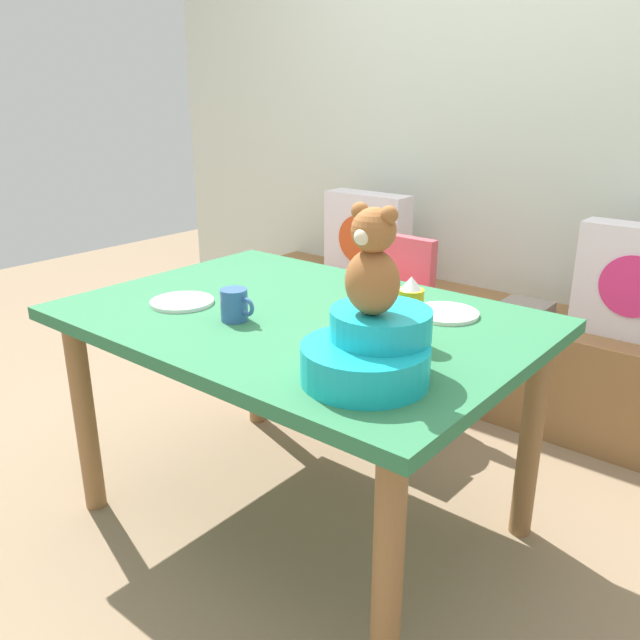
{
  "coord_description": "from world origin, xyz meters",
  "views": [
    {
      "loc": [
        1.22,
        -1.39,
        1.38
      ],
      "look_at": [
        0.0,
        0.1,
        0.69
      ],
      "focal_mm": 36.26,
      "sensor_mm": 36.0,
      "label": 1
    }
  ],
  "objects_px": {
    "teddy_bear": "(373,264)",
    "ketchup_bottle": "(409,313)",
    "dining_table": "(299,342)",
    "highchair": "(385,303)",
    "pillow_floral_left": "(367,237)",
    "dinner_plate_near": "(182,302)",
    "coffee_mug": "(235,305)",
    "dinner_plate_far": "(445,313)",
    "pillow_floral_right": "(637,283)",
    "book_stack": "(528,307)",
    "infant_seat_teal": "(370,350)"
  },
  "relations": [
    {
      "from": "pillow_floral_right",
      "to": "highchair",
      "type": "bearing_deg",
      "value": -154.57
    },
    {
      "from": "book_stack",
      "to": "dining_table",
      "type": "distance_m",
      "value": 1.28
    },
    {
      "from": "pillow_floral_left",
      "to": "ketchup_bottle",
      "type": "bearing_deg",
      "value": -50.74
    },
    {
      "from": "pillow_floral_left",
      "to": "coffee_mug",
      "type": "bearing_deg",
      "value": -69.75
    },
    {
      "from": "pillow_floral_right",
      "to": "highchair",
      "type": "distance_m",
      "value": 0.98
    },
    {
      "from": "highchair",
      "to": "infant_seat_teal",
      "type": "bearing_deg",
      "value": -58.19
    },
    {
      "from": "highchair",
      "to": "teddy_bear",
      "type": "xyz_separation_m",
      "value": [
        0.65,
        -1.06,
        0.5
      ]
    },
    {
      "from": "highchair",
      "to": "dinner_plate_near",
      "type": "distance_m",
      "value": 1.01
    },
    {
      "from": "ketchup_bottle",
      "to": "dining_table",
      "type": "bearing_deg",
      "value": 179.44
    },
    {
      "from": "coffee_mug",
      "to": "dinner_plate_near",
      "type": "relative_size",
      "value": 0.6
    },
    {
      "from": "dinner_plate_near",
      "to": "dinner_plate_far",
      "type": "distance_m",
      "value": 0.82
    },
    {
      "from": "pillow_floral_right",
      "to": "pillow_floral_left",
      "type": "bearing_deg",
      "value": 180.0
    },
    {
      "from": "ketchup_bottle",
      "to": "coffee_mug",
      "type": "xyz_separation_m",
      "value": [
        -0.49,
        -0.16,
        -0.04
      ]
    },
    {
      "from": "ketchup_bottle",
      "to": "book_stack",
      "type": "bearing_deg",
      "value": 97.04
    },
    {
      "from": "dining_table",
      "to": "highchair",
      "type": "distance_m",
      "value": 0.84
    },
    {
      "from": "dinner_plate_near",
      "to": "dinner_plate_far",
      "type": "bearing_deg",
      "value": 31.58
    },
    {
      "from": "pillow_floral_right",
      "to": "coffee_mug",
      "type": "xyz_separation_m",
      "value": [
        -0.76,
        -1.39,
        0.11
      ]
    },
    {
      "from": "pillow_floral_left",
      "to": "dining_table",
      "type": "height_order",
      "value": "pillow_floral_left"
    },
    {
      "from": "teddy_bear",
      "to": "highchair",
      "type": "bearing_deg",
      "value": 121.8
    },
    {
      "from": "highchair",
      "to": "dinner_plate_near",
      "type": "bearing_deg",
      "value": -97.53
    },
    {
      "from": "infant_seat_teal",
      "to": "teddy_bear",
      "type": "height_order",
      "value": "teddy_bear"
    },
    {
      "from": "highchair",
      "to": "book_stack",
      "type": "bearing_deg",
      "value": 43.98
    },
    {
      "from": "pillow_floral_right",
      "to": "infant_seat_teal",
      "type": "height_order",
      "value": "same"
    },
    {
      "from": "highchair",
      "to": "infant_seat_teal",
      "type": "relative_size",
      "value": 2.39
    },
    {
      "from": "infant_seat_teal",
      "to": "ketchup_bottle",
      "type": "relative_size",
      "value": 1.78
    },
    {
      "from": "dining_table",
      "to": "dinner_plate_near",
      "type": "bearing_deg",
      "value": -154.49
    },
    {
      "from": "coffee_mug",
      "to": "dinner_plate_near",
      "type": "bearing_deg",
      "value": 179.48
    },
    {
      "from": "dinner_plate_near",
      "to": "infant_seat_teal",
      "type": "bearing_deg",
      "value": -6.09
    },
    {
      "from": "infant_seat_teal",
      "to": "teddy_bear",
      "type": "xyz_separation_m",
      "value": [
        0.0,
        -0.0,
        0.21
      ]
    },
    {
      "from": "pillow_floral_right",
      "to": "coffee_mug",
      "type": "bearing_deg",
      "value": -118.58
    },
    {
      "from": "pillow_floral_right",
      "to": "ketchup_bottle",
      "type": "height_order",
      "value": "ketchup_bottle"
    },
    {
      "from": "coffee_mug",
      "to": "book_stack",
      "type": "bearing_deg",
      "value": 76.63
    },
    {
      "from": "pillow_floral_right",
      "to": "dinner_plate_near",
      "type": "relative_size",
      "value": 2.2
    },
    {
      "from": "teddy_bear",
      "to": "ketchup_bottle",
      "type": "height_order",
      "value": "teddy_bear"
    },
    {
      "from": "coffee_mug",
      "to": "ketchup_bottle",
      "type": "bearing_deg",
      "value": 18.54
    },
    {
      "from": "infant_seat_teal",
      "to": "pillow_floral_left",
      "type": "bearing_deg",
      "value": 125.53
    },
    {
      "from": "book_stack",
      "to": "dining_table",
      "type": "relative_size",
      "value": 0.14
    },
    {
      "from": "highchair",
      "to": "dinner_plate_far",
      "type": "bearing_deg",
      "value": -43.55
    },
    {
      "from": "dining_table",
      "to": "highchair",
      "type": "xyz_separation_m",
      "value": [
        -0.22,
        0.81,
        -0.12
      ]
    },
    {
      "from": "coffee_mug",
      "to": "dinner_plate_far",
      "type": "bearing_deg",
      "value": 43.61
    },
    {
      "from": "pillow_floral_right",
      "to": "dinner_plate_near",
      "type": "bearing_deg",
      "value": -125.85
    },
    {
      "from": "book_stack",
      "to": "dining_table",
      "type": "bearing_deg",
      "value": -100.65
    },
    {
      "from": "ketchup_bottle",
      "to": "infant_seat_teal",
      "type": "bearing_deg",
      "value": -78.81
    },
    {
      "from": "book_stack",
      "to": "dinner_plate_near",
      "type": "relative_size",
      "value": 1.0
    },
    {
      "from": "book_stack",
      "to": "ketchup_bottle",
      "type": "distance_m",
      "value": 1.3
    },
    {
      "from": "pillow_floral_left",
      "to": "infant_seat_teal",
      "type": "bearing_deg",
      "value": -54.47
    },
    {
      "from": "teddy_bear",
      "to": "ketchup_bottle",
      "type": "bearing_deg",
      "value": 101.16
    },
    {
      "from": "coffee_mug",
      "to": "infant_seat_teal",
      "type": "bearing_deg",
      "value": -8.6
    },
    {
      "from": "pillow_floral_left",
      "to": "dinner_plate_near",
      "type": "bearing_deg",
      "value": -79.1
    },
    {
      "from": "dinner_plate_near",
      "to": "coffee_mug",
      "type": "bearing_deg",
      "value": -0.52
    }
  ]
}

